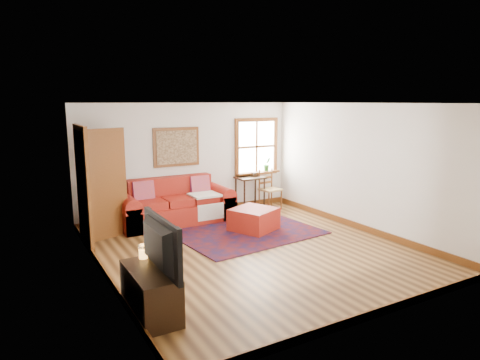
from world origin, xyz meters
TOP-DOWN VIEW (x-y plane):
  - ground at (0.00, 0.00)m, footprint 5.50×5.50m
  - room_envelope at (0.00, 0.02)m, footprint 5.04×5.54m
  - window at (1.78, 2.70)m, footprint 1.18×0.20m
  - doorway at (-2.21, 1.78)m, footprint 0.89×1.08m
  - framed_artwork at (-0.30, 2.71)m, footprint 1.05×0.07m
  - persian_rug at (0.40, 0.97)m, footprint 2.86×2.38m
  - red_leather_sofa at (-0.53, 2.29)m, footprint 2.39×0.99m
  - red_ottoman at (0.60, 0.96)m, footprint 1.02×1.02m
  - side_table at (1.43, 2.48)m, footprint 0.64×0.48m
  - ladder_back_chair at (1.83, 2.28)m, footprint 0.49×0.47m
  - media_cabinet at (-2.25, -1.33)m, footprint 0.46×1.03m
  - television at (-2.23, -1.42)m, footprint 0.15×1.13m
  - candle_hurricane at (-2.20, -0.93)m, footprint 0.12×0.12m

SIDE VIEW (x-z plane):
  - ground at x=0.00m, z-range 0.00..0.00m
  - persian_rug at x=0.40m, z-range 0.00..0.02m
  - red_ottoman at x=0.60m, z-range 0.00..0.44m
  - media_cabinet at x=-2.25m, z-range 0.00..0.57m
  - red_leather_sofa at x=-0.53m, z-range -0.16..0.78m
  - ladder_back_chair at x=1.83m, z-range 0.04..0.99m
  - side_table at x=1.43m, z-range 0.26..1.03m
  - candle_hurricane at x=-2.20m, z-range 0.56..0.74m
  - television at x=-2.23m, z-range 0.57..1.22m
  - doorway at x=-2.21m, z-range 0.00..2.14m
  - window at x=1.78m, z-range 0.62..2.00m
  - framed_artwork at x=-0.30m, z-range 1.13..1.98m
  - room_envelope at x=0.00m, z-range 0.39..2.91m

